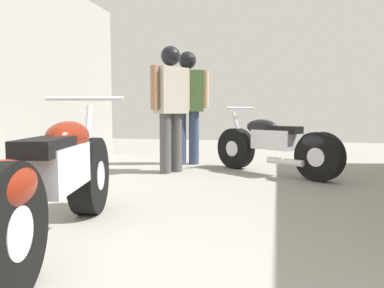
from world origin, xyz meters
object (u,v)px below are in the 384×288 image
motorcycle_black_naked (276,146)px  mechanic_with_helmet (171,98)px  motorcycle_maroon_cruiser (55,182)px  mechanic_in_blue (187,97)px

motorcycle_black_naked → mechanic_with_helmet: bearing=-173.4°
motorcycle_maroon_cruiser → motorcycle_black_naked: 3.26m
mechanic_in_blue → mechanic_with_helmet: bearing=-92.0°
motorcycle_maroon_cruiser → mechanic_in_blue: bearing=91.3°
motorcycle_black_naked → mechanic_with_helmet: mechanic_with_helmet is taller
motorcycle_maroon_cruiser → mechanic_in_blue: 3.70m
mechanic_in_blue → mechanic_with_helmet: 0.82m
motorcycle_black_naked → mechanic_in_blue: size_ratio=0.94×
motorcycle_black_naked → mechanic_with_helmet: (-1.41, -0.16, 0.65)m
motorcycle_maroon_cruiser → mechanic_with_helmet: 2.90m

